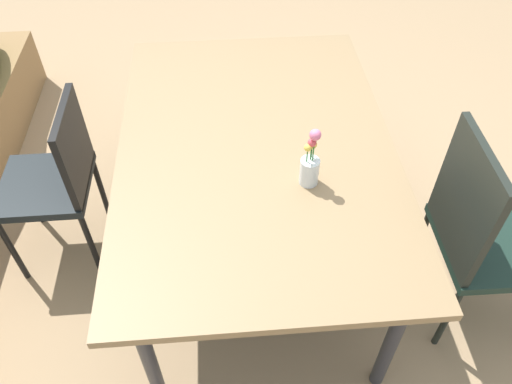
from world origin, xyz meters
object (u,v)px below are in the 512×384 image
object	(u,v)px
chair_far_side	(57,176)
flower_vase	(310,165)
dining_table	(256,153)
chair_near_left	(481,231)

from	to	relation	value
chair_far_side	flower_vase	distance (m)	1.17
dining_table	chair_far_side	size ratio (longest dim) A/B	1.96
chair_far_side	flower_vase	bearing A→B (deg)	-107.62
chair_near_left	dining_table	bearing A→B (deg)	-112.47
dining_table	chair_near_left	size ratio (longest dim) A/B	1.75
dining_table	chair_far_side	xyz separation A→B (m)	(0.11, 0.90, -0.17)
chair_far_side	chair_near_left	size ratio (longest dim) A/B	0.89
dining_table	chair_near_left	world-z (taller)	chair_near_left
chair_far_side	flower_vase	xyz separation A→B (m)	(-0.34, -1.08, 0.31)
dining_table	flower_vase	distance (m)	0.33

